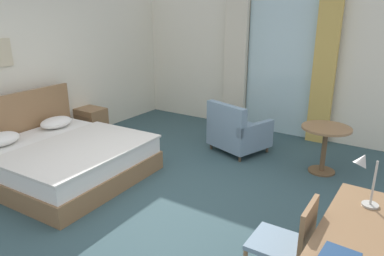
{
  "coord_description": "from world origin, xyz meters",
  "views": [
    {
      "loc": [
        2.49,
        -3.11,
        2.23
      ],
      "look_at": [
        0.2,
        0.38,
        0.85
      ],
      "focal_mm": 33.49,
      "sensor_mm": 36.0,
      "label": 1
    }
  ],
  "objects_px": {
    "desk_lamp": "(365,171)",
    "round_cafe_table": "(325,139)",
    "writing_desk": "(360,243)",
    "bed": "(62,157)",
    "desk_chair": "(289,242)",
    "armchair_by_window": "(237,132)",
    "nightstand": "(92,123)",
    "framed_picture": "(1,53)"
  },
  "relations": [
    {
      "from": "bed",
      "to": "nightstand",
      "type": "relative_size",
      "value": 3.86
    },
    {
      "from": "desk_chair",
      "to": "framed_picture",
      "type": "xyz_separation_m",
      "value": [
        -4.51,
        0.44,
        1.15
      ]
    },
    {
      "from": "desk_lamp",
      "to": "round_cafe_table",
      "type": "distance_m",
      "value": 2.37
    },
    {
      "from": "nightstand",
      "to": "desk_chair",
      "type": "bearing_deg",
      "value": -22.62
    },
    {
      "from": "desk_chair",
      "to": "armchair_by_window",
      "type": "xyz_separation_m",
      "value": [
        -1.74,
        2.6,
        -0.16
      ]
    },
    {
      "from": "desk_chair",
      "to": "desk_lamp",
      "type": "height_order",
      "value": "desk_lamp"
    },
    {
      "from": "writing_desk",
      "to": "round_cafe_table",
      "type": "xyz_separation_m",
      "value": [
        -0.84,
        2.51,
        -0.14
      ]
    },
    {
      "from": "desk_chair",
      "to": "round_cafe_table",
      "type": "relative_size",
      "value": 1.27
    },
    {
      "from": "bed",
      "to": "nightstand",
      "type": "bearing_deg",
      "value": 124.27
    },
    {
      "from": "desk_chair",
      "to": "framed_picture",
      "type": "relative_size",
      "value": 2.18
    },
    {
      "from": "desk_chair",
      "to": "armchair_by_window",
      "type": "distance_m",
      "value": 3.13
    },
    {
      "from": "writing_desk",
      "to": "desk_lamp",
      "type": "relative_size",
      "value": 2.96
    },
    {
      "from": "bed",
      "to": "desk_lamp",
      "type": "height_order",
      "value": "desk_lamp"
    },
    {
      "from": "framed_picture",
      "to": "nightstand",
      "type": "bearing_deg",
      "value": 80.68
    },
    {
      "from": "desk_lamp",
      "to": "round_cafe_table",
      "type": "height_order",
      "value": "desk_lamp"
    },
    {
      "from": "nightstand",
      "to": "writing_desk",
      "type": "distance_m",
      "value": 5.1
    },
    {
      "from": "bed",
      "to": "armchair_by_window",
      "type": "bearing_deg",
      "value": 53.01
    },
    {
      "from": "writing_desk",
      "to": "round_cafe_table",
      "type": "distance_m",
      "value": 2.65
    },
    {
      "from": "armchair_by_window",
      "to": "desk_chair",
      "type": "bearing_deg",
      "value": -56.23
    },
    {
      "from": "round_cafe_table",
      "to": "framed_picture",
      "type": "relative_size",
      "value": 1.71
    },
    {
      "from": "desk_lamp",
      "to": "armchair_by_window",
      "type": "bearing_deg",
      "value": 134.2
    },
    {
      "from": "nightstand",
      "to": "round_cafe_table",
      "type": "bearing_deg",
      "value": 11.11
    },
    {
      "from": "bed",
      "to": "framed_picture",
      "type": "height_order",
      "value": "framed_picture"
    },
    {
      "from": "nightstand",
      "to": "framed_picture",
      "type": "height_order",
      "value": "framed_picture"
    },
    {
      "from": "bed",
      "to": "desk_chair",
      "type": "bearing_deg",
      "value": -7.42
    },
    {
      "from": "desk_chair",
      "to": "desk_lamp",
      "type": "bearing_deg",
      "value": 43.48
    },
    {
      "from": "desk_lamp",
      "to": "framed_picture",
      "type": "distance_m",
      "value": 4.95
    },
    {
      "from": "desk_lamp",
      "to": "bed",
      "type": "bearing_deg",
      "value": 179.26
    },
    {
      "from": "desk_lamp",
      "to": "round_cafe_table",
      "type": "bearing_deg",
      "value": 109.38
    },
    {
      "from": "armchair_by_window",
      "to": "desk_lamp",
      "type": "bearing_deg",
      "value": -45.8
    },
    {
      "from": "bed",
      "to": "nightstand",
      "type": "distance_m",
      "value": 1.63
    },
    {
      "from": "writing_desk",
      "to": "desk_chair",
      "type": "height_order",
      "value": "desk_chair"
    },
    {
      "from": "armchair_by_window",
      "to": "nightstand",
      "type": "bearing_deg",
      "value": -162.26
    },
    {
      "from": "writing_desk",
      "to": "framed_picture",
      "type": "bearing_deg",
      "value": 175.47
    },
    {
      "from": "writing_desk",
      "to": "desk_chair",
      "type": "xyz_separation_m",
      "value": [
        -0.49,
        -0.05,
        -0.16
      ]
    },
    {
      "from": "nightstand",
      "to": "writing_desk",
      "type": "bearing_deg",
      "value": -20.03
    },
    {
      "from": "desk_chair",
      "to": "desk_lamp",
      "type": "distance_m",
      "value": 0.8
    },
    {
      "from": "round_cafe_table",
      "to": "framed_picture",
      "type": "height_order",
      "value": "framed_picture"
    },
    {
      "from": "nightstand",
      "to": "desk_chair",
      "type": "relative_size",
      "value": 0.62
    },
    {
      "from": "writing_desk",
      "to": "round_cafe_table",
      "type": "relative_size",
      "value": 2.14
    },
    {
      "from": "desk_lamp",
      "to": "armchair_by_window",
      "type": "xyz_separation_m",
      "value": [
        -2.15,
        2.21,
        -0.73
      ]
    },
    {
      "from": "desk_lamp",
      "to": "armchair_by_window",
      "type": "relative_size",
      "value": 0.5
    }
  ]
}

